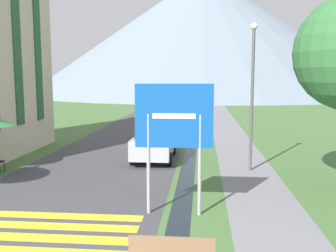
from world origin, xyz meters
name	(u,v)px	position (x,y,z in m)	size (l,w,h in m)	color
ground_plane	(176,133)	(0.00, 20.00, 0.00)	(160.00, 160.00, 0.00)	#476B38
road	(157,117)	(-2.50, 30.00, 0.00)	(6.40, 60.00, 0.01)	#424247
footpath	(222,118)	(3.60, 30.00, 0.00)	(2.20, 60.00, 0.01)	slate
drainage_channel	(196,118)	(1.20, 30.00, 0.00)	(0.60, 60.00, 0.00)	black
crosswalk_marking	(26,231)	(-2.50, 3.48, 0.01)	(5.44, 2.54, 0.01)	yellow
mountain_distant	(204,33)	(1.94, 85.98, 14.12)	(81.01, 81.01, 28.24)	slate
road_sign	(174,127)	(1.01, 4.97, 2.41)	(2.10, 0.11, 3.58)	#9E9EA3
parked_car_near	(154,140)	(-0.40, 11.75, 0.91)	(1.77, 3.91, 1.82)	#B2B2B7
parked_car_far	(173,114)	(-0.50, 24.05, 0.91)	(1.94, 3.86, 1.82)	navy
streetlamp	(252,86)	(3.72, 10.13, 3.42)	(0.28, 0.28, 5.84)	#515156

